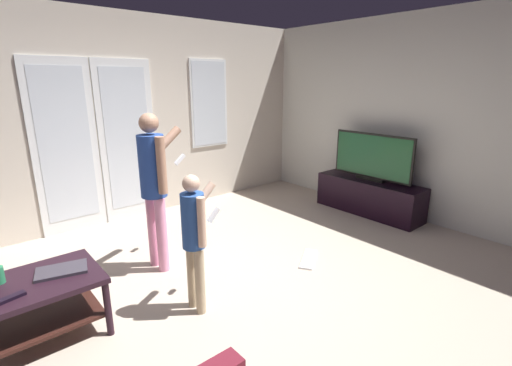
{
  "coord_description": "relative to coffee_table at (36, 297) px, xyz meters",
  "views": [
    {
      "loc": [
        -1.6,
        -2.28,
        1.83
      ],
      "look_at": [
        0.75,
        0.47,
        0.81
      ],
      "focal_mm": 25.6,
      "sensor_mm": 36.0,
      "label": 1
    }
  ],
  "objects": [
    {
      "name": "ground_plane",
      "position": [
        1.31,
        -0.46,
        -0.35
      ],
      "size": [
        6.28,
        5.05,
        0.02
      ],
      "primitive_type": "cube",
      "color": "#BBA996"
    },
    {
      "name": "wall_back_with_doors",
      "position": [
        1.33,
        2.03,
        0.97
      ],
      "size": [
        6.28,
        0.09,
        2.69
      ],
      "color": "beige",
      "rests_on": "ground_plane"
    },
    {
      "name": "wall_right_plain",
      "position": [
        4.43,
        -0.46,
        0.99
      ],
      "size": [
        0.06,
        5.05,
        2.66
      ],
      "color": "silver",
      "rests_on": "ground_plane"
    },
    {
      "name": "coffee_table",
      "position": [
        0.0,
        0.0,
        0.0
      ],
      "size": [
        0.86,
        0.62,
        0.47
      ],
      "color": "black",
      "rests_on": "ground_plane"
    },
    {
      "name": "tv_stand",
      "position": [
        4.12,
        -0.05,
        -0.1
      ],
      "size": [
        0.45,
        1.5,
        0.48
      ],
      "color": "black",
      "rests_on": "ground_plane"
    },
    {
      "name": "flat_screen_tv",
      "position": [
        4.12,
        -0.04,
        0.47
      ],
      "size": [
        0.08,
        1.18,
        0.65
      ],
      "color": "black",
      "rests_on": "tv_stand"
    },
    {
      "name": "person_adult",
      "position": [
        1.15,
        0.43,
        0.58
      ],
      "size": [
        0.59,
        0.45,
        1.54
      ],
      "color": "pink",
      "rests_on": "ground_plane"
    },
    {
      "name": "person_child",
      "position": [
        1.06,
        -0.42,
        0.35
      ],
      "size": [
        0.43,
        0.31,
        1.15
      ],
      "color": "tan",
      "rests_on": "ground_plane"
    },
    {
      "name": "loose_keyboard",
      "position": [
        2.4,
        -0.45,
        -0.33
      ],
      "size": [
        0.44,
        0.35,
        0.02
      ],
      "color": "white",
      "rests_on": "ground_plane"
    },
    {
      "name": "laptop_closed",
      "position": [
        0.19,
        0.01,
        0.14
      ],
      "size": [
        0.38,
        0.29,
        0.02
      ],
      "primitive_type": "cube",
      "rotation": [
        0.0,
        0.0,
        -0.25
      ],
      "color": "#36323B",
      "rests_on": "coffee_table"
    },
    {
      "name": "tv_remote_black",
      "position": [
        -0.15,
        -0.16,
        0.14
      ],
      "size": [
        0.18,
        0.09,
        0.02
      ],
      "primitive_type": "cube",
      "rotation": [
        0.0,
        0.0,
        0.23
      ],
      "color": "black",
      "rests_on": "coffee_table"
    }
  ]
}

